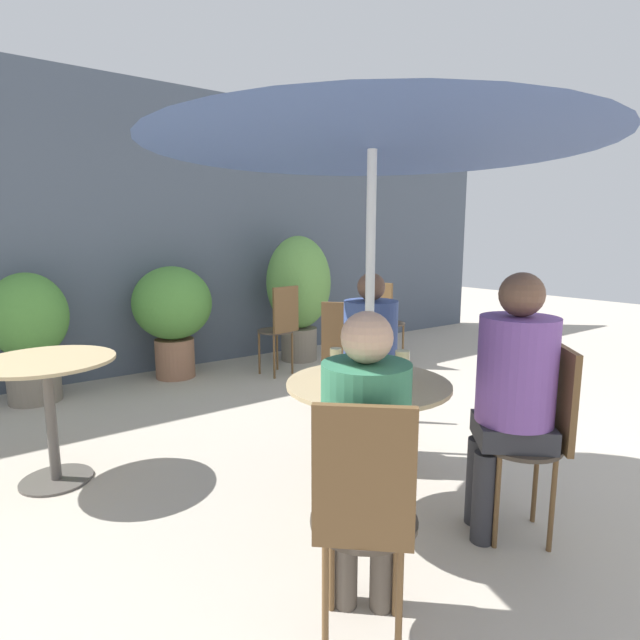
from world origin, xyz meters
The scene contains 21 objects.
ground_plane centered at (0.00, 0.00, 0.00)m, with size 20.00×20.00×0.00m, color #B2A899.
storefront_wall centered at (0.00, 3.84, 1.50)m, with size 10.00×0.06×3.00m.
cafe_table_near centered at (-0.20, 0.24, 0.58)m, with size 0.80×0.80×0.75m.
cafe_table_far centered at (-1.40, 1.67, 0.57)m, with size 0.75×0.75×0.75m.
bistro_chair_0 centered at (-0.75, -0.37, 0.57)m, with size 0.43×0.43×0.94m.
bistro_chair_1 centered at (0.41, -0.31, 0.57)m, with size 0.43×0.43×0.94m.
bistro_chair_2 centered at (0.35, 0.85, 0.57)m, with size 0.43×0.43×0.94m.
bistro_chair_3 centered at (2.07, 2.55, 0.57)m, with size 0.40×0.38×0.94m.
bistro_chair_4 centered at (0.67, 1.53, 0.57)m, with size 0.43×0.43×0.94m.
bistro_chair_5 centered at (0.89, 2.84, 0.57)m, with size 0.38×0.40×0.94m.
seated_person_0 centered at (-0.65, -0.26, 0.72)m, with size 0.39×0.40×1.20m.
seated_person_1 centered at (0.30, -0.21, 0.76)m, with size 0.46×0.45×1.29m.
seated_person_2 centered at (0.25, 0.74, 0.73)m, with size 0.42×0.42×1.23m.
beer_glass_0 centered at (-0.11, 0.37, 0.82)m, with size 0.06×0.06×0.14m.
beer_glass_1 centered at (-0.32, 0.35, 0.83)m, with size 0.06×0.06×0.16m.
beer_glass_2 centered at (-0.30, 0.12, 0.85)m, with size 0.07×0.07×0.19m.
beer_glass_3 centered at (-0.09, 0.12, 0.83)m, with size 0.07×0.07×0.16m.
potted_plant_0 centered at (-1.31, 3.41, 0.66)m, with size 0.65×0.65×1.14m.
potted_plant_1 centered at (-0.03, 3.44, 0.71)m, with size 0.79×0.79×1.15m.
potted_plant_2 centered at (1.42, 3.31, 0.84)m, with size 0.75×0.75×1.45m.
umbrella centered at (-0.20, 0.24, 1.97)m, with size 2.04×2.04×2.11m.
Camera 1 is at (-1.75, -1.51, 1.45)m, focal length 28.00 mm.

